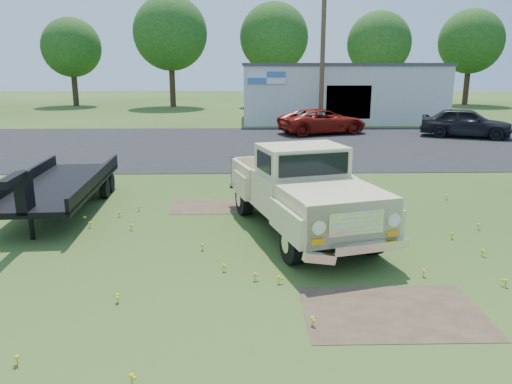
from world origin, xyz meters
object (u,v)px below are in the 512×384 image
flatbed_trailer (60,181)px  dark_sedan (466,123)px  vintage_pickup_truck (301,189)px  red_pickup (323,122)px

flatbed_trailer → dark_sedan: flatbed_trailer is taller
flatbed_trailer → vintage_pickup_truck: bearing=-20.0°
flatbed_trailer → dark_sedan: size_ratio=1.29×
vintage_pickup_truck → dark_sedan: size_ratio=1.23×
dark_sedan → red_pickup: bearing=100.9°
flatbed_trailer → dark_sedan: (17.79, 14.38, -0.03)m
dark_sedan → flatbed_trailer: bearing=152.1°
red_pickup → dark_sedan: (7.90, -1.72, 0.10)m
vintage_pickup_truck → dark_sedan: (11.22, 16.37, -0.26)m
vintage_pickup_truck → dark_sedan: vintage_pickup_truck is taller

